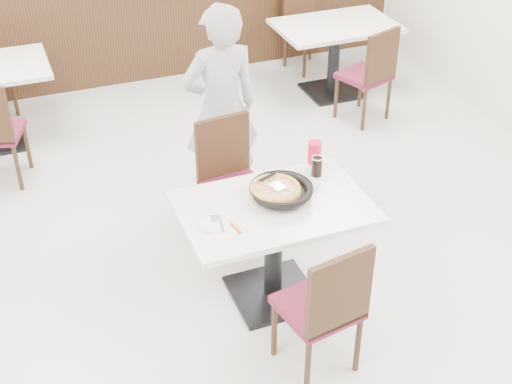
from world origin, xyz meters
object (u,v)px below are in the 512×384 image
object	(u,v)px
side_plate	(215,224)
red_cup	(315,153)
pizza	(275,191)
bg_table_right	(334,59)
bg_chair_right_far	(309,28)
diner_person	(221,109)
pizza_pan	(281,193)
chair_near	(318,304)
chair_far	(235,186)
bg_chair_right_near	(364,73)
main_table	(273,252)
cola_glass	(317,167)

from	to	relation	value
side_plate	red_cup	distance (m)	0.98
side_plate	pizza	bearing A→B (deg)	16.23
side_plate	bg_table_right	world-z (taller)	side_plate
red_cup	bg_chair_right_far	distance (m)	3.34
diner_person	pizza_pan	bearing A→B (deg)	88.97
chair_near	side_plate	size ratio (longest dim) A/B	5.02
chair_far	pizza_pan	distance (m)	0.72
side_plate	diner_person	world-z (taller)	diner_person
bg_table_right	bg_chair_right_far	bearing A→B (deg)	88.69
bg_chair_right_near	pizza_pan	bearing A→B (deg)	-150.86
main_table	red_cup	size ratio (longest dim) A/B	7.50
chair_near	pizza_pan	size ratio (longest dim) A/B	2.76
diner_person	bg_chair_right_far	distance (m)	2.80
pizza	chair_near	bearing A→B (deg)	-92.04
chair_near	red_cup	distance (m)	1.18
cola_glass	diner_person	bearing A→B (deg)	107.73
main_table	bg_chair_right_near	size ratio (longest dim) A/B	1.26
bg_chair_right_near	bg_chair_right_far	world-z (taller)	same
side_plate	bg_table_right	size ratio (longest dim) A/B	0.16
diner_person	bg_chair_right_near	size ratio (longest dim) A/B	1.74
red_cup	bg_chair_right_near	distance (m)	2.23
main_table	pizza	world-z (taller)	pizza
pizza	bg_chair_right_far	distance (m)	3.80
red_cup	cola_glass	bearing A→B (deg)	-109.61
pizza	red_cup	size ratio (longest dim) A/B	2.09
pizza_pan	bg_chair_right_far	distance (m)	3.79
red_cup	bg_chair_right_far	xyz separation A→B (m)	(1.37, 3.03, -0.35)
chair_far	pizza	bearing A→B (deg)	87.96
cola_glass	main_table	bearing A→B (deg)	-150.68
chair_far	side_plate	xyz separation A→B (m)	(-0.40, -0.76, 0.28)
bg_chair_right_far	chair_near	bearing A→B (deg)	53.15
cola_glass	bg_table_right	distance (m)	2.91
main_table	pizza	bearing A→B (deg)	64.78
chair_far	pizza	size ratio (longest dim) A/B	2.84
chair_far	pizza_pan	world-z (taller)	chair_far
main_table	side_plate	size ratio (longest dim) A/B	6.34
pizza_pan	red_cup	size ratio (longest dim) A/B	2.15
chair_near	side_plate	xyz separation A→B (m)	(-0.42, 0.59, 0.28)
bg_chair_right_far	bg_chair_right_near	bearing A→B (deg)	76.81
red_cup	diner_person	distance (m)	0.95
main_table	diner_person	world-z (taller)	diner_person
main_table	chair_far	world-z (taller)	chair_far
pizza_pan	bg_table_right	bearing A→B (deg)	57.10
main_table	bg_chair_right_far	size ratio (longest dim) A/B	1.26
chair_far	pizza	world-z (taller)	chair_far
bg_table_right	bg_chair_right_far	distance (m)	0.67
chair_near	side_plate	bearing A→B (deg)	115.89
pizza_pan	cola_glass	distance (m)	0.37
chair_near	chair_far	xyz separation A→B (m)	(-0.02, 1.35, 0.00)
side_plate	bg_chair_right_far	bearing A→B (deg)	57.18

